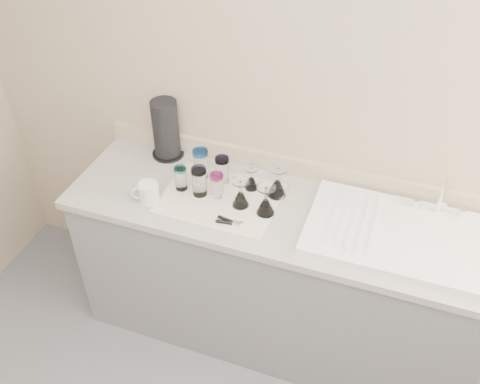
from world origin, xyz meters
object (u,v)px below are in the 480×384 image
at_px(goblet_front_right, 266,204).
at_px(can_opener, 230,222).
at_px(tumbler_blue, 199,181).
at_px(sink_unit, 401,235).
at_px(tumbler_cyan, 201,163).
at_px(tumbler_purple, 222,170).
at_px(goblet_front_left, 241,197).
at_px(tumbler_magenta, 181,178).
at_px(white_mug, 148,193).
at_px(goblet_back_left, 251,181).
at_px(tumbler_lavender, 217,185).
at_px(paper_towel_roll, 166,130).
at_px(goblet_back_right, 277,186).

distance_m(goblet_front_right, can_opener, 0.18).
bearing_deg(tumbler_blue, sink_unit, 1.46).
relative_size(tumbler_cyan, tumbler_blue, 1.03).
distance_m(tumbler_purple, goblet_front_left, 0.20).
relative_size(tumbler_purple, tumbler_blue, 0.94).
height_order(sink_unit, tumbler_magenta, sink_unit).
relative_size(can_opener, white_mug, 0.89).
bearing_deg(goblet_back_left, can_opener, -91.40).
relative_size(tumbler_blue, goblet_front_left, 1.03).
relative_size(tumbler_purple, tumbler_magenta, 1.14).
xyz_separation_m(sink_unit, tumbler_magenta, (-1.05, -0.02, 0.05)).
xyz_separation_m(tumbler_cyan, tumbler_lavender, (0.13, -0.12, -0.01)).
xyz_separation_m(tumbler_purple, goblet_front_left, (0.15, -0.14, -0.02)).
xyz_separation_m(goblet_front_left, goblet_front_right, (0.13, -0.01, 0.00)).
distance_m(goblet_back_left, white_mug, 0.50).
height_order(tumbler_purple, white_mug, tumbler_purple).
height_order(tumbler_purple, goblet_front_right, goblet_front_right).
xyz_separation_m(sink_unit, goblet_back_left, (-0.73, 0.10, 0.03)).
distance_m(tumbler_purple, can_opener, 0.32).
xyz_separation_m(can_opener, paper_towel_roll, (-0.50, 0.40, 0.14)).
bearing_deg(goblet_back_right, tumbler_purple, 178.03).
distance_m(tumbler_purple, white_mug, 0.38).
bearing_deg(tumbler_purple, can_opener, -62.38).
distance_m(white_mug, paper_towel_roll, 0.40).
distance_m(tumbler_cyan, can_opener, 0.39).
distance_m(tumbler_cyan, goblet_front_right, 0.42).
bearing_deg(goblet_front_right, goblet_back_left, 128.59).
xyz_separation_m(tumbler_lavender, white_mug, (-0.30, -0.14, -0.02)).
height_order(tumbler_lavender, goblet_back_right, goblet_back_right).
bearing_deg(goblet_front_right, paper_towel_roll, 156.22).
distance_m(goblet_back_left, goblet_back_right, 0.13).
xyz_separation_m(sink_unit, paper_towel_roll, (-1.24, 0.23, 0.14)).
xyz_separation_m(goblet_back_right, can_opener, (-0.14, -0.27, -0.05)).
relative_size(sink_unit, goblet_back_left, 6.67).
height_order(tumbler_cyan, goblet_back_left, tumbler_cyan).
bearing_deg(white_mug, can_opener, -3.56).
bearing_deg(can_opener, goblet_front_left, 89.37).
bearing_deg(white_mug, goblet_front_right, 10.03).
bearing_deg(goblet_front_left, goblet_back_right, 43.13).
bearing_deg(goblet_front_left, white_mug, -165.46).
bearing_deg(tumbler_lavender, can_opener, -52.06).
distance_m(goblet_front_left, white_mug, 0.44).
distance_m(can_opener, paper_towel_roll, 0.66).
height_order(goblet_back_right, white_mug, goblet_back_right).
bearing_deg(tumbler_cyan, tumbler_lavender, -41.52).
xyz_separation_m(tumbler_blue, tumbler_lavender, (0.09, 0.01, -0.01)).
xyz_separation_m(goblet_back_left, white_mug, (-0.43, -0.25, -0.00)).
xyz_separation_m(sink_unit, tumbler_lavender, (-0.86, -0.01, 0.05)).
distance_m(tumbler_purple, goblet_back_left, 0.15).
xyz_separation_m(tumbler_blue, goblet_back_right, (0.35, 0.12, -0.02)).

